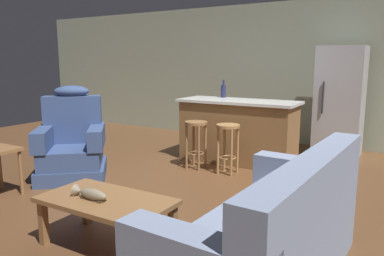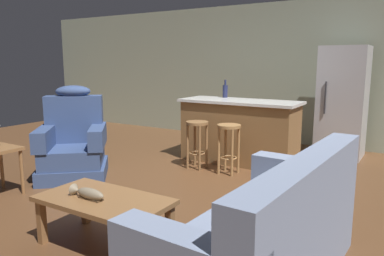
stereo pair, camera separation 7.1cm
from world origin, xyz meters
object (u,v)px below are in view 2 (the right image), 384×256
coffee_table (104,204)px  bar_stool_right (229,140)px  fish_figurine (88,193)px  bottle_tall_green (225,91)px  refrigerator (342,102)px  couch (266,239)px  recliner_near_lamp (73,145)px  kitchen_island (239,131)px  bar_stool_left (197,136)px

coffee_table → bar_stool_right: bar_stool_right is taller
fish_figurine → bottle_tall_green: bottle_tall_green is taller
refrigerator → couch: bearing=-86.1°
recliner_near_lamp → kitchen_island: 2.41m
recliner_near_lamp → bottle_tall_green: bearing=108.8°
refrigerator → coffee_table: bearing=-104.1°
fish_figurine → bar_stool_right: size_ratio=0.50×
coffee_table → recliner_near_lamp: 2.15m
recliner_near_lamp → kitchen_island: size_ratio=0.67×
kitchen_island → recliner_near_lamp: bearing=-131.3°
couch → bar_stool_left: size_ratio=2.86×
bar_stool_right → bar_stool_left: bearing=180.0°
fish_figurine → kitchen_island: 3.10m
fish_figurine → couch: couch is taller
recliner_near_lamp → bar_stool_right: (1.72, 1.18, 0.05)m
recliner_near_lamp → bar_stool_left: recliner_near_lamp is taller
bar_stool_left → bottle_tall_green: bearing=90.7°
recliner_near_lamp → couch: bearing=30.3°
bottle_tall_green → bar_stool_right: bearing=-60.0°
bar_stool_left → bar_stool_right: 0.50m
couch → kitchen_island: kitchen_island is taller
couch → bar_stool_right: couch is taller
fish_figurine → bottle_tall_green: bearing=97.7°
couch → refrigerator: (-0.28, 4.07, 0.54)m
bar_stool_left → bar_stool_right: same height
coffee_table → recliner_near_lamp: recliner_near_lamp is taller
coffee_table → bar_stool_left: bearing=102.8°
kitchen_island → bottle_tall_green: bearing=145.6°
couch → recliner_near_lamp: size_ratio=1.62×
kitchen_island → bar_stool_left: size_ratio=2.65×
refrigerator → fish_figurine: bearing=-105.1°
couch → refrigerator: bearing=-82.9°
coffee_table → kitchen_island: (-0.18, 3.03, 0.11)m
recliner_near_lamp → bar_stool_right: recliner_near_lamp is taller
fish_figurine → coffee_table: bearing=35.4°
bar_stool_right → bottle_tall_green: bottle_tall_green is taller
fish_figurine → bottle_tall_green: (-0.45, 3.36, 0.59)m
fish_figurine → bottle_tall_green: 3.44m
kitchen_island → bar_stool_left: (-0.37, -0.63, -0.01)m
recliner_near_lamp → refrigerator: size_ratio=0.68×
coffee_table → fish_figurine: fish_figurine is taller
kitchen_island → bar_stool_right: 0.64m
recliner_near_lamp → refrigerator: bearing=95.9°
coffee_table → kitchen_island: bearing=93.4°
bar_stool_left → refrigerator: size_ratio=0.39×
bar_stool_left → kitchen_island: bearing=59.8°
fish_figurine → refrigerator: 4.48m
kitchen_island → bar_stool_left: 0.73m
couch → refrigerator: 4.12m
bar_stool_right → refrigerator: size_ratio=0.39×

